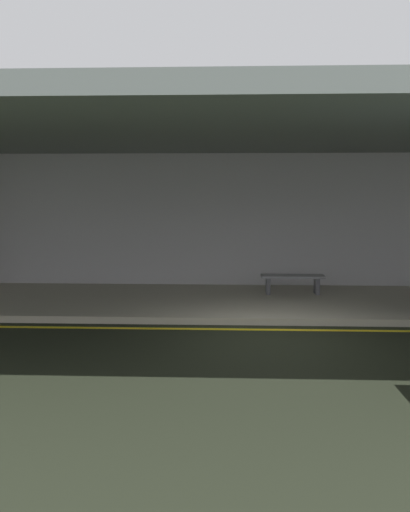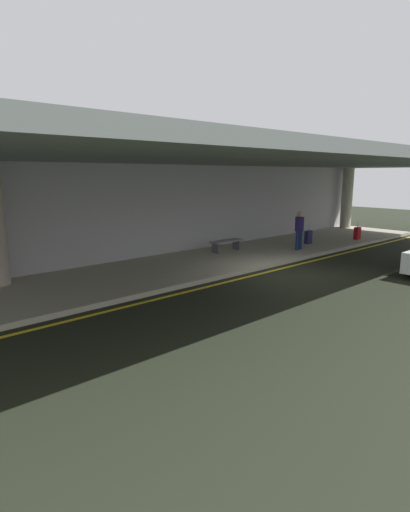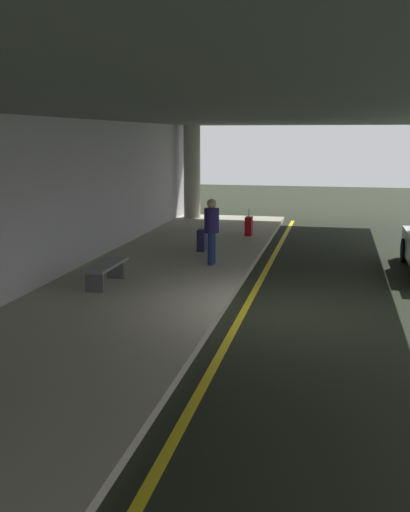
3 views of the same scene
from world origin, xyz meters
name	(u,v)px [view 2 (image 2 of 3)]	position (x,y,z in m)	size (l,w,h in m)	color
ground_plane	(287,274)	(0.00, 0.00, 0.00)	(60.00, 60.00, 0.00)	black
sidewalk	(225,258)	(0.00, 3.10, 0.07)	(26.00, 4.20, 0.15)	#A7A08D
lane_stripe_yellow	(272,271)	(0.00, 0.65, 0.00)	(26.00, 0.14, 0.01)	yellow
support_column_left_mid	(347,198)	(12.00, 4.60, 1.97)	(0.66, 0.66, 3.65)	#A5A58F
ceiling_overhang	(235,159)	(0.00, 2.60, 3.95)	(28.00, 13.20, 0.30)	slate
terminal_back_wall	(189,209)	(0.00, 5.35, 1.90)	(26.00, 0.30, 3.80)	#ACA9AD
traveler_with_luggage	(299,228)	(3.49, 2.03, 1.11)	(0.38, 0.38, 1.68)	navy
suitcase_upright_primary	(308,237)	(5.16, 2.66, 0.46)	(0.36, 0.22, 0.90)	#1E1E4C
suitcase_upright_secondary	(357,233)	(8.11, 1.74, 0.46)	(0.36, 0.22, 0.90)	#9F0D12
bench_metal	(227,243)	(0.86, 3.86, 0.50)	(1.60, 0.50, 0.48)	slate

